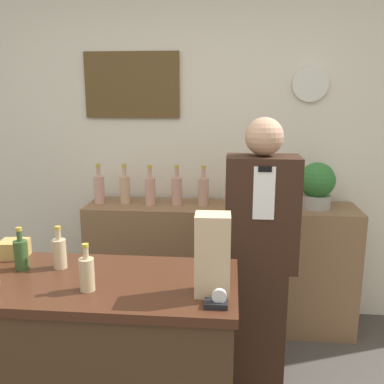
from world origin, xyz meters
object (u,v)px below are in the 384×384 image
(paper_bag, at_px, (213,255))
(tape_dispenser, at_px, (217,301))
(potted_plant, at_px, (317,184))
(shopkeeper, at_px, (260,258))

(paper_bag, bearing_deg, tape_dispenser, -77.44)
(potted_plant, xyz_separation_m, paper_bag, (-0.67, -1.40, -0.01))
(potted_plant, height_order, tape_dispenser, potted_plant)
(potted_plant, bearing_deg, shopkeeper, -122.77)
(shopkeeper, height_order, paper_bag, shopkeeper)
(potted_plant, height_order, paper_bag, paper_bag)
(shopkeeper, bearing_deg, tape_dispenser, -104.32)
(paper_bag, xyz_separation_m, tape_dispenser, (0.02, -0.11, -0.14))
(shopkeeper, bearing_deg, paper_bag, -108.02)
(potted_plant, distance_m, paper_bag, 1.55)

